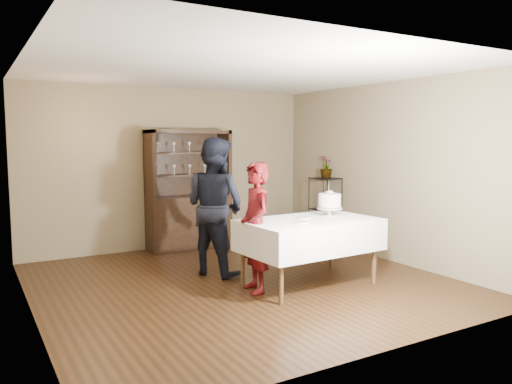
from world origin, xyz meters
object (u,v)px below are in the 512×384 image
china_hutch (189,209)px  cake (330,202)px  potted_plant (326,167)px  cake_table (309,235)px  man (215,206)px  woman (256,227)px  plant_etagere (325,209)px

china_hutch → cake: china_hutch is taller
cake → potted_plant: potted_plant is taller
cake_table → man: (-0.78, 1.12, 0.29)m
woman → potted_plant: woman is taller
china_hutch → cake: bearing=-72.1°
plant_etagere → cake: bearing=-126.6°
plant_etagere → china_hutch: bearing=153.2°
cake → plant_etagere: bearing=53.4°
woman → man: (-0.07, 0.99, 0.15)m
cake_table → potted_plant: (1.64, 1.75, 0.73)m
cake_table → woman: (-0.71, 0.13, 0.14)m
china_hutch → woman: (-0.25, -2.67, 0.12)m
cake → potted_plant: (1.23, 1.64, 0.35)m
cake → potted_plant: 2.08m
woman → potted_plant: size_ratio=4.20×
plant_etagere → woman: size_ratio=0.76×
china_hutch → cake_table: size_ratio=1.15×
woman → man: man is taller
woman → china_hutch: bearing=-176.0°
man → woman: bearing=158.4°
china_hutch → man: 1.73m
cake → cake_table: bearing=-164.0°
cake_table → cake: 0.57m
china_hutch → plant_etagere: 2.33m
plant_etagere → cake_table: plant_etagere is taller
cake_table → cake: (0.41, 0.12, 0.38)m
china_hutch → man: bearing=-100.8°
china_hutch → woman: size_ratio=1.27×
man → potted_plant: size_ratio=4.97×
cake → potted_plant: size_ratio=1.21×
china_hutch → cake_table: 2.84m
plant_etagere → man: man is taller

